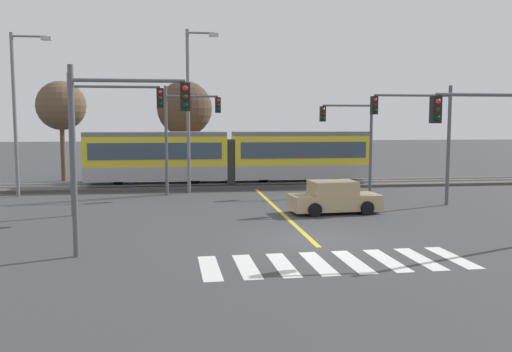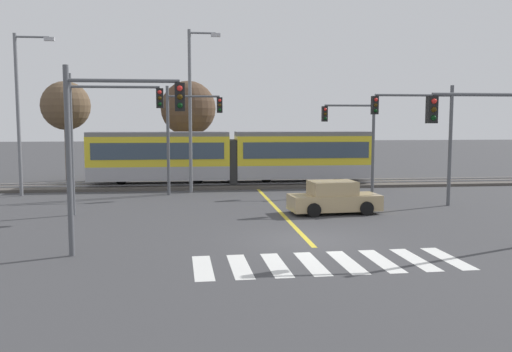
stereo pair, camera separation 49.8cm
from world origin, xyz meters
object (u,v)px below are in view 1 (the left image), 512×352
at_px(light_rail_tram, 230,155).
at_px(bare_tree_west, 185,109).
at_px(traffic_light_near_right, 496,138).
at_px(sedan_crossing, 334,198).
at_px(traffic_light_near_left, 114,132).
at_px(traffic_light_far_left, 184,125).
at_px(traffic_light_far_right, 353,131).
at_px(bare_tree_far_west, 61,106).
at_px(traffic_light_mid_right, 422,127).
at_px(traffic_light_mid_left, 102,123).
at_px(street_lamp_west, 18,105).
at_px(street_lamp_centre, 191,103).

relative_size(light_rail_tram, bare_tree_west, 2.54).
distance_m(light_rail_tram, traffic_light_near_right, 20.06).
xyz_separation_m(sedan_crossing, traffic_light_near_left, (-9.19, -6.95, 3.28)).
distance_m(traffic_light_near_left, traffic_light_far_left, 14.38).
height_order(light_rail_tram, traffic_light_near_left, traffic_light_near_left).
bearing_deg(light_rail_tram, traffic_light_far_right, -31.42).
relative_size(sedan_crossing, bare_tree_far_west, 0.60).
bearing_deg(traffic_light_far_left, bare_tree_west, 89.43).
bearing_deg(traffic_light_mid_right, light_rail_tram, 132.98).
bearing_deg(traffic_light_mid_left, street_lamp_west, 128.69).
relative_size(traffic_light_near_left, bare_tree_west, 0.83).
relative_size(street_lamp_west, bare_tree_far_west, 1.29).
bearing_deg(traffic_light_far_right, light_rail_tram, 148.58).
height_order(traffic_light_mid_right, bare_tree_far_west, bare_tree_far_west).
relative_size(light_rail_tram, traffic_light_mid_right, 3.03).
height_order(traffic_light_mid_right, street_lamp_west, street_lamp_west).
bearing_deg(sedan_crossing, traffic_light_mid_right, 17.44).
bearing_deg(traffic_light_near_left, traffic_light_far_left, 80.92).
height_order(light_rail_tram, traffic_light_far_right, traffic_light_far_right).
bearing_deg(bare_tree_west, traffic_light_near_left, -95.77).
distance_m(sedan_crossing, street_lamp_west, 18.53).
relative_size(traffic_light_mid_right, traffic_light_far_left, 0.96).
height_order(traffic_light_mid_right, traffic_light_near_left, traffic_light_mid_right).
xyz_separation_m(street_lamp_centre, bare_tree_far_west, (-9.05, 7.76, -0.02)).
height_order(sedan_crossing, street_lamp_west, street_lamp_west).
xyz_separation_m(traffic_light_near_left, street_lamp_west, (-7.01, 14.75, 1.23)).
bearing_deg(traffic_light_near_right, traffic_light_mid_right, 80.53).
bearing_deg(traffic_light_near_right, street_lamp_west, 142.36).
distance_m(light_rail_tram, traffic_light_mid_left, 12.47).
distance_m(traffic_light_mid_left, traffic_light_near_right, 16.35).
bearing_deg(sedan_crossing, traffic_light_far_right, 65.74).
xyz_separation_m(traffic_light_far_left, bare_tree_far_west, (-8.65, 8.73, 1.31)).
relative_size(traffic_light_mid_left, bare_tree_west, 0.88).
height_order(traffic_light_far_right, traffic_light_near_left, traffic_light_near_left).
relative_size(traffic_light_far_left, traffic_light_near_right, 1.11).
relative_size(street_lamp_west, street_lamp_centre, 0.95).
xyz_separation_m(traffic_light_far_left, street_lamp_centre, (0.40, 0.97, 1.33)).
xyz_separation_m(traffic_light_far_right, traffic_light_far_left, (-10.01, 0.40, 0.36)).
bearing_deg(sedan_crossing, street_lamp_west, 154.27).
bearing_deg(traffic_light_far_left, traffic_light_mid_right, -25.54).
height_order(traffic_light_mid_right, traffic_light_far_left, traffic_light_far_left).
xyz_separation_m(sedan_crossing, traffic_light_mid_right, (4.99, 1.57, 3.33)).
relative_size(traffic_light_far_left, bare_tree_west, 0.87).
relative_size(traffic_light_mid_left, traffic_light_far_right, 1.15).
distance_m(sedan_crossing, traffic_light_near_left, 11.98).
relative_size(traffic_light_mid_right, traffic_light_near_right, 1.07).
height_order(traffic_light_far_right, bare_tree_far_west, bare_tree_far_west).
xyz_separation_m(traffic_light_mid_left, street_lamp_centre, (4.11, 7.38, 1.19)).
height_order(traffic_light_mid_left, bare_tree_far_west, bare_tree_far_west).
distance_m(light_rail_tram, traffic_light_mid_right, 13.26).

